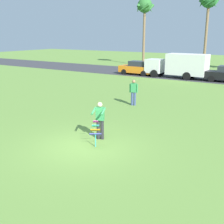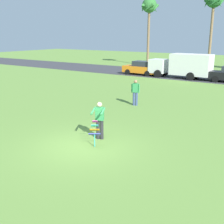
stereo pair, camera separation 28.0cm
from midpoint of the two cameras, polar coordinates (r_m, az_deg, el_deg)
ground_plane at (r=12.44m, az=-5.10°, el=-6.81°), size 120.00×120.00×0.00m
road_strip at (r=33.58m, az=21.02°, el=6.30°), size 120.00×8.00×0.01m
person_kite_flyer at (r=12.93m, az=-1.87°, el=-1.42°), size 0.69×0.76×1.73m
kite_held at (r=12.29m, az=-2.82°, el=-3.68°), size 0.66×0.73×1.03m
parked_car_orange at (r=34.17m, az=6.05°, el=8.66°), size 4.23×1.88×1.60m
parked_truck_white_box at (r=32.06m, az=14.27°, el=9.00°), size 6.71×2.15×2.62m
palm_tree_left_near at (r=44.23m, az=7.61°, el=19.70°), size 2.58×2.71×9.68m
palm_tree_right_near at (r=42.31m, az=19.76°, el=19.64°), size 2.58×2.71×10.04m
person_walker_near at (r=19.22m, az=5.08°, el=4.03°), size 0.55×0.32×1.73m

